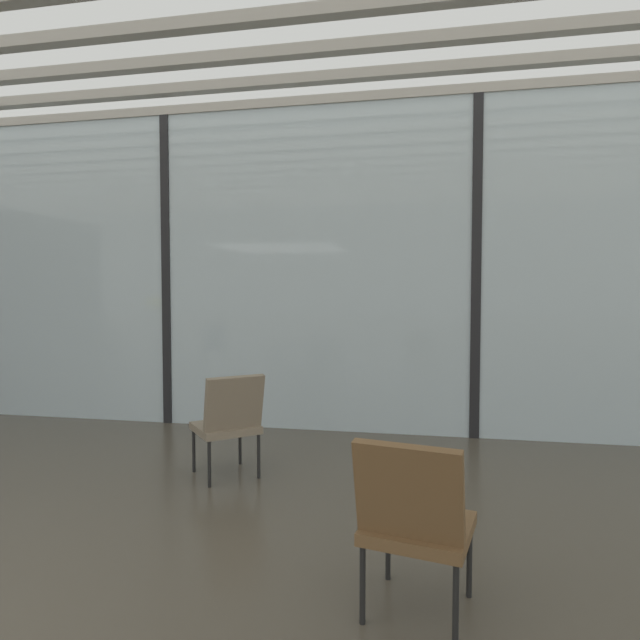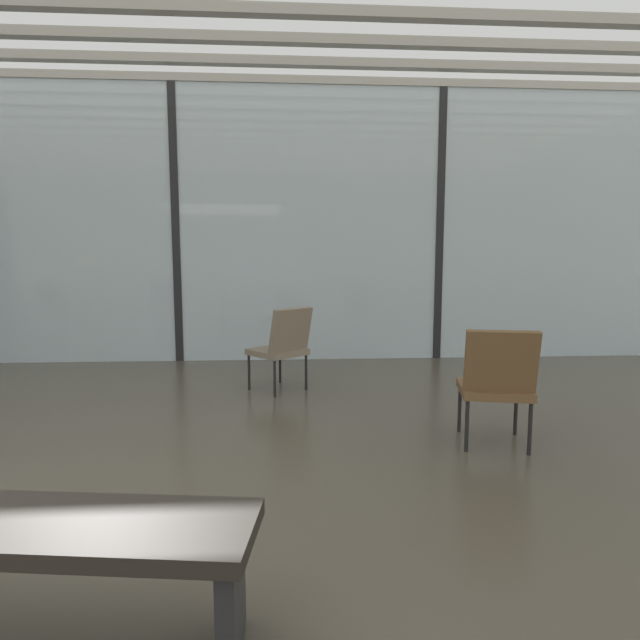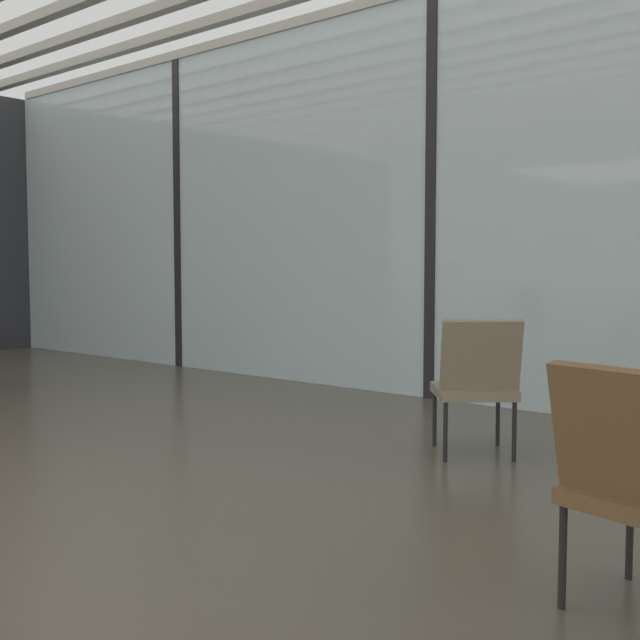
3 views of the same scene
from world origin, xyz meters
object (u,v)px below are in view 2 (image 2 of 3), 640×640
object	(u,v)px
parked_airplane	(252,234)
lounge_chair_3	(497,380)
lounge_chair_2	(283,344)
waiting_bench	(35,549)

from	to	relation	value
parked_airplane	lounge_chair_3	distance (m)	8.73
parked_airplane	lounge_chair_2	size ratio (longest dim) A/B	14.74
parked_airplane	lounge_chair_3	xyz separation A→B (m)	(2.30, -8.29, -1.46)
parked_airplane	waiting_bench	size ratio (longest dim) A/B	8.34
lounge_chair_2	lounge_chair_3	xyz separation A→B (m)	(1.53, -1.66, 0.00)
lounge_chair_2	waiting_bench	world-z (taller)	lounge_chair_2
lounge_chair_2	lounge_chair_3	bearing A→B (deg)	91.79
lounge_chair_2	waiting_bench	bearing A→B (deg)	35.89
parked_airplane	lounge_chair_3	size ratio (longest dim) A/B	14.74
lounge_chair_3	waiting_bench	distance (m)	2.92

